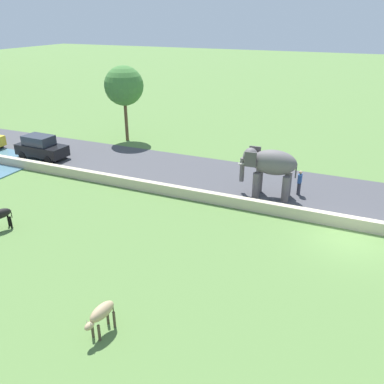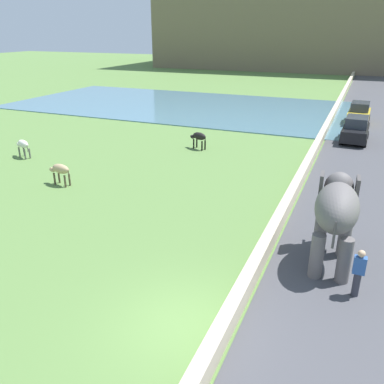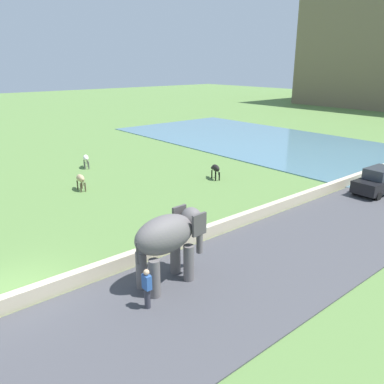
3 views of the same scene
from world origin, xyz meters
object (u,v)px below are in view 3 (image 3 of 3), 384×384
at_px(elephant, 169,237).
at_px(person_beside_elephant, 147,288).
at_px(cow_white, 86,158).
at_px(car_black, 378,181).
at_px(cow_black, 215,169).
at_px(cow_tan, 80,179).

bearing_deg(elephant, person_beside_elephant, -61.80).
xyz_separation_m(person_beside_elephant, cow_white, (-20.04, 7.12, -0.04)).
distance_m(car_black, cow_black, 11.44).
height_order(cow_white, cow_black, same).
distance_m(elephant, cow_white, 19.91).
bearing_deg(cow_tan, cow_black, 66.05).
bearing_deg(person_beside_elephant, elephant, 118.20).
bearing_deg(elephant, cow_tan, 169.87).
distance_m(cow_black, cow_tan, 10.00).
xyz_separation_m(person_beside_elephant, car_black, (-0.90, 19.42, 0.03)).
relative_size(person_beside_elephant, cow_tan, 1.15).
bearing_deg(cow_white, person_beside_elephant, -19.57).
distance_m(car_black, cow_tan, 20.53).
distance_m(elephant, cow_tan, 13.98).
xyz_separation_m(cow_white, cow_tan, (5.42, -2.97, 0.00)).
bearing_deg(elephant, car_black, 89.95).
xyz_separation_m(elephant, cow_white, (-19.13, 5.42, -1.20)).
height_order(car_black, cow_tan, car_black).
relative_size(elephant, person_beside_elephant, 2.15).
xyz_separation_m(cow_black, cow_tan, (-4.06, -9.14, 0.00)).
distance_m(elephant, person_beside_elephant, 2.26).
xyz_separation_m(cow_white, cow_black, (9.48, 6.17, 0.00)).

